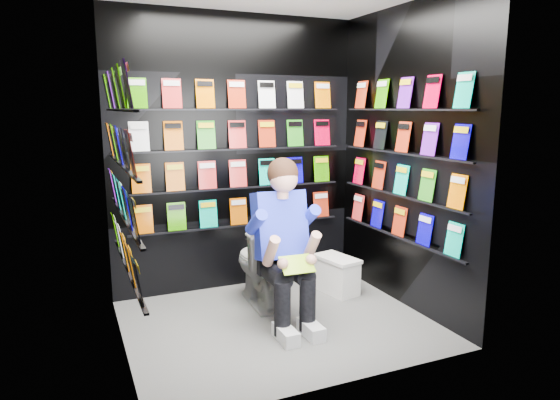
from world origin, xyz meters
name	(u,v)px	position (x,y,z in m)	size (l,w,h in m)	color
floor	(278,323)	(0.00, 0.00, 0.00)	(2.40, 2.40, 0.00)	slate
wall_back	(237,154)	(0.00, 1.00, 1.30)	(2.40, 0.04, 2.60)	black
wall_front	(344,183)	(0.00, -1.00, 1.30)	(2.40, 0.04, 2.60)	black
wall_left	(115,173)	(-1.20, 0.00, 1.30)	(0.04, 2.00, 2.60)	black
wall_right	(405,159)	(1.20, 0.00, 1.30)	(0.04, 2.00, 2.60)	black
comics_back	(238,154)	(0.00, 0.97, 1.31)	(2.10, 0.06, 1.37)	#E50030
comics_left	(120,172)	(-1.17, 0.00, 1.31)	(0.06, 1.70, 1.37)	#E50030
comics_right	(402,158)	(1.17, 0.00, 1.31)	(0.06, 1.70, 1.37)	#E50030
toilet	(262,264)	(0.04, 0.45, 0.37)	(0.42, 0.75, 0.73)	white
longbox	(337,276)	(0.79, 0.43, 0.16)	(0.23, 0.42, 0.31)	white
longbox_lid	(337,259)	(0.79, 0.43, 0.33)	(0.25, 0.44, 0.03)	white
reader	(279,227)	(0.04, 0.07, 0.79)	(0.55, 0.81, 1.49)	#2832C2
held_comic	(297,264)	(0.04, -0.28, 0.58)	(0.25, 0.01, 0.18)	#179323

